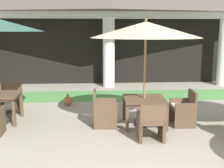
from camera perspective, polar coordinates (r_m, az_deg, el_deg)
background_pavilion at (r=12.35m, az=-0.69°, el=15.15°), size 11.12×2.42×4.43m
lawn_strip at (r=10.71m, az=-0.08°, el=-2.27°), size 12.92×1.79×0.01m
patio_table_near_foreground at (r=7.33m, az=6.32°, el=-3.41°), size 1.04×1.04×0.71m
patio_umbrella_near_foreground at (r=7.12m, az=6.61°, el=10.38°), size 2.68×2.68×2.64m
patio_chair_near_foreground_south at (r=6.43m, az=7.64°, el=-7.37°), size 0.58×0.56×0.85m
patio_chair_near_foreground_west at (r=7.30m, az=-1.62°, el=-5.04°), size 0.59×0.62×0.89m
patio_chair_near_foreground_east at (r=7.60m, az=13.89°, el=-4.76°), size 0.56×0.63×0.88m
patio_table_mid_left at (r=8.09m, az=-21.03°, el=-2.50°), size 0.96×0.96×0.75m
patio_chair_mid_left_north at (r=9.07m, az=-19.25°, el=-2.67°), size 0.62×0.54×0.85m
terracotta_urn at (r=9.42m, az=-8.62°, el=-3.25°), size 0.29×0.29×0.38m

